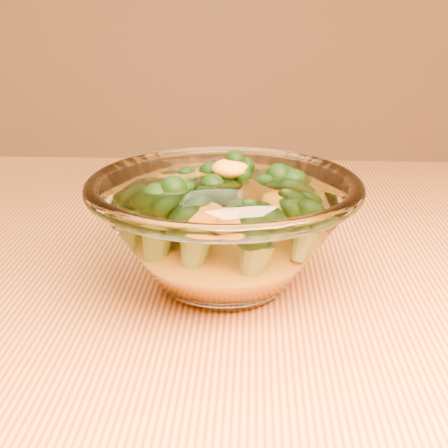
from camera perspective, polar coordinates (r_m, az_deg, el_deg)
The scene contains 4 objects.
table at distance 0.57m, azimuth -0.41°, elevation -14.53°, with size 1.20×0.80×0.75m.
glass_bowl at distance 0.49m, azimuth -0.00°, elevation -0.51°, with size 0.21×0.21×0.09m.
cheese_sauce at distance 0.50m, azimuth -0.00°, elevation -2.65°, with size 0.12×0.12×0.03m, color gold.
broccoli_heap at distance 0.49m, azimuth -0.35°, elevation 1.46°, with size 0.15×0.14×0.07m.
Camera 1 is at (0.03, -0.46, 0.98)m, focal length 50.00 mm.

